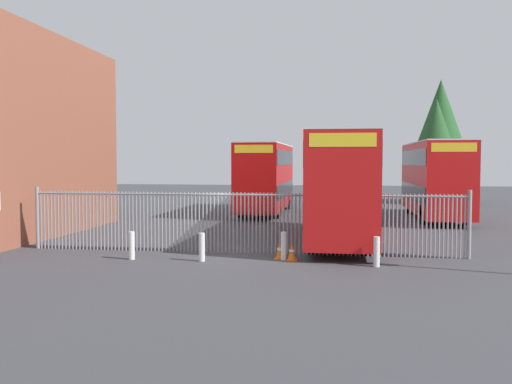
# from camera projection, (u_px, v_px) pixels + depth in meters

# --- Properties ---
(ground_plane) EXTENTS (100.00, 100.00, 0.00)m
(ground_plane) POSITION_uv_depth(u_px,v_px,m) (268.00, 227.00, 27.97)
(ground_plane) COLOR #3D3D42
(palisade_fence) EXTENTS (15.88, 0.14, 2.35)m
(palisade_fence) POSITION_uv_depth(u_px,v_px,m) (241.00, 221.00, 20.00)
(palisade_fence) COLOR gray
(palisade_fence) RESTS_ON ground
(double_decker_bus_near_gate) EXTENTS (2.54, 10.81, 4.42)m
(double_decker_bus_near_gate) POSITION_uv_depth(u_px,v_px,m) (341.00, 183.00, 23.08)
(double_decker_bus_near_gate) COLOR red
(double_decker_bus_near_gate) RESTS_ON ground
(double_decker_bus_behind_fence_left) EXTENTS (2.54, 10.81, 4.42)m
(double_decker_bus_behind_fence_left) POSITION_uv_depth(u_px,v_px,m) (434.00, 177.00, 32.24)
(double_decker_bus_behind_fence_left) COLOR red
(double_decker_bus_behind_fence_left) RESTS_ON ground
(double_decker_bus_behind_fence_right) EXTENTS (2.54, 10.81, 4.42)m
(double_decker_bus_behind_fence_right) POSITION_uv_depth(u_px,v_px,m) (266.00, 175.00, 35.70)
(double_decker_bus_behind_fence_right) COLOR #B70C0C
(double_decker_bus_behind_fence_right) RESTS_ON ground
(bollard_near_left) EXTENTS (0.20, 0.20, 0.95)m
(bollard_near_left) POSITION_uv_depth(u_px,v_px,m) (132.00, 246.00, 18.77)
(bollard_near_left) COLOR silver
(bollard_near_left) RESTS_ON ground
(bollard_center_front) EXTENTS (0.20, 0.20, 0.95)m
(bollard_center_front) POSITION_uv_depth(u_px,v_px,m) (202.00, 247.00, 18.42)
(bollard_center_front) COLOR silver
(bollard_center_front) RESTS_ON ground
(bollard_near_right) EXTENTS (0.20, 0.20, 0.95)m
(bollard_near_right) POSITION_uv_depth(u_px,v_px,m) (284.00, 246.00, 18.66)
(bollard_near_right) COLOR silver
(bollard_near_right) RESTS_ON ground
(bollard_far_right) EXTENTS (0.20, 0.20, 0.95)m
(bollard_far_right) POSITION_uv_depth(u_px,v_px,m) (377.00, 252.00, 17.48)
(bollard_far_right) COLOR silver
(bollard_far_right) RESTS_ON ground
(traffic_cone_by_gate) EXTENTS (0.34, 0.34, 0.59)m
(traffic_cone_by_gate) POSITION_uv_depth(u_px,v_px,m) (280.00, 251.00, 18.83)
(traffic_cone_by_gate) COLOR orange
(traffic_cone_by_gate) RESTS_ON ground
(traffic_cone_mid_forecourt) EXTENTS (0.34, 0.34, 0.59)m
(traffic_cone_mid_forecourt) POSITION_uv_depth(u_px,v_px,m) (292.00, 252.00, 18.52)
(traffic_cone_mid_forecourt) COLOR orange
(traffic_cone_mid_forecourt) RESTS_ON ground
(tree_tall_back) EXTENTS (4.36, 4.36, 8.25)m
(tree_tall_back) POSITION_uv_depth(u_px,v_px,m) (436.00, 138.00, 43.60)
(tree_tall_back) COLOR #4C3823
(tree_tall_back) RESTS_ON ground
(tree_short_side) EXTENTS (5.35, 5.35, 9.93)m
(tree_short_side) POSITION_uv_depth(u_px,v_px,m) (440.00, 127.00, 44.88)
(tree_short_side) COLOR #4C3823
(tree_short_side) RESTS_ON ground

